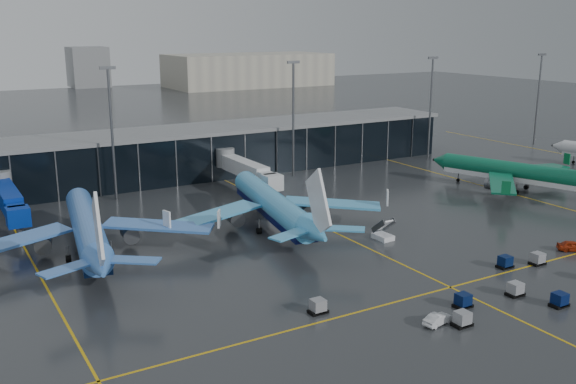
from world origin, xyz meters
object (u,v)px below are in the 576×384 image
baggage_carts (497,288)px  service_van_red (573,246)px  mobile_airstair (383,235)px  airliner_arkefly (86,210)px  service_van_white (438,319)px  airliner_aer_lingus (514,161)px  airliner_klm_near (272,189)px

baggage_carts → service_van_red: size_ratio=8.68×
baggage_carts → mobile_airstair: 24.08m
airliner_arkefly → mobile_airstair: bearing=-12.8°
mobile_airstair → service_van_white: mobile_airstair is taller
airliner_arkefly → mobile_airstair: airliner_arkefly is taller
airliner_aer_lingus → mobile_airstair: size_ratio=11.76×
baggage_carts → airliner_klm_near: bearing=106.6°
airliner_klm_near → mobile_airstair: 19.48m
airliner_aer_lingus → service_van_white: airliner_aer_lingus is taller
airliner_arkefly → service_van_red: 72.27m
airliner_arkefly → airliner_aer_lingus: size_ratio=1.08×
mobile_airstair → service_van_red: 28.17m
service_van_red → service_van_white: service_van_red is taller
airliner_arkefly → service_van_red: airliner_arkefly is taller
service_van_red → airliner_aer_lingus: bearing=1.5°
service_van_white → airliner_klm_near: bearing=-12.1°
baggage_carts → service_van_white: bearing=-167.6°
airliner_arkefly → service_van_red: bearing=-20.5°
airliner_aer_lingus → service_van_red: (-21.53, -30.21, -5.46)m
service_van_red → service_van_white: size_ratio=1.14×
airliner_aer_lingus → airliner_klm_near: bearing=157.8°
airliner_arkefly → mobile_airstair: size_ratio=12.71×
airliner_arkefly → service_van_white: bearing=-48.1°
baggage_carts → service_van_white: 12.85m
airliner_arkefly → airliner_klm_near: bearing=3.9°
airliner_klm_near → service_van_red: bearing=-33.9°
service_van_red → service_van_white: 35.54m
baggage_carts → mobile_airstair: size_ratio=11.38×
airliner_arkefly → service_van_white: size_ratio=11.11×
mobile_airstair → airliner_aer_lingus: bearing=12.7°
airliner_klm_near → mobile_airstair: size_ratio=12.67×
baggage_carts → mobile_airstair: mobile_airstair is taller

